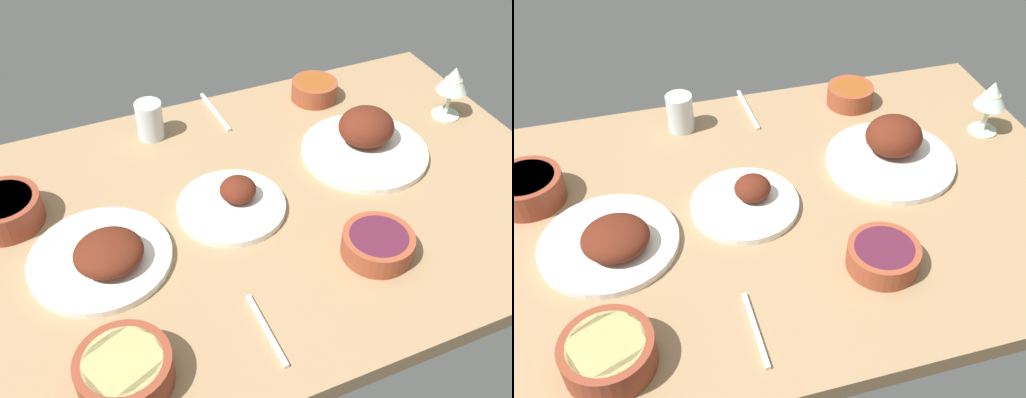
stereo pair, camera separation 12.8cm
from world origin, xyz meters
The scene contains 12 objects.
dining_table centered at (0.00, 0.00, 2.00)cm, with size 140.00×90.00×4.00cm, color #937551.
plate_center_main centered at (4.75, -1.37, 5.67)cm, with size 23.33×23.33×6.70cm.
plate_far_side centered at (33.57, 3.85, 6.34)cm, with size 28.04×28.04×7.16cm.
plate_near_viewer centered at (-31.81, -8.09, 7.28)cm, with size 29.91×29.91×10.05cm.
bowl_pasta centered at (36.15, 30.63, 7.28)cm, with size 15.77×15.77×6.05cm.
bowl_sauce centered at (49.58, -15.99, 7.48)cm, with size 15.10×15.10×6.44cm.
bowl_soup centered at (-31.32, -33.31, 6.83)cm, with size 12.11×12.11×5.18cm.
bowl_onions centered at (-16.38, 22.24, 6.67)cm, with size 14.16×14.16×4.88cm.
wine_glass centered at (-58.81, -12.48, 13.93)cm, with size 7.60×7.60×14.00cm.
water_tumbler centered at (13.55, -33.89, 8.73)cm, with size 6.57×6.57×9.46cm, color silver.
fork_loose centered at (11.27, 30.69, 4.40)cm, with size 16.32×0.90×0.80cm, color silver.
spoon_loose centered at (-4.44, -37.22, 4.40)cm, with size 18.49×0.90×0.80cm, color silver.
Camera 2 is at (25.92, 92.29, 91.58)cm, focal length 42.18 mm.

